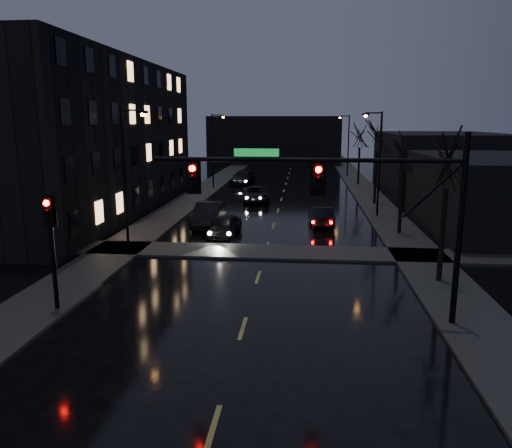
% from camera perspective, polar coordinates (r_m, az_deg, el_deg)
% --- Properties ---
extents(sidewalk_left, '(3.00, 140.00, 0.12)m').
position_cam_1_polar(sidewalk_left, '(45.60, -8.01, 2.45)').
color(sidewalk_left, '#2D2D2B').
rests_on(sidewalk_left, ground).
extents(sidewalk_right, '(3.00, 140.00, 0.12)m').
position_cam_1_polar(sidewalk_right, '(44.81, 13.65, 2.06)').
color(sidewalk_right, '#2D2D2B').
rests_on(sidewalk_right, ground).
extents(sidewalk_cross, '(40.00, 3.00, 0.12)m').
position_cam_1_polar(sidewalk_cross, '(28.29, 1.07, -3.20)').
color(sidewalk_cross, '#2D2D2B').
rests_on(sidewalk_cross, ground).
extents(apartment_block, '(12.00, 30.00, 12.00)m').
position_cam_1_polar(apartment_block, '(43.00, -20.40, 9.24)').
color(apartment_block, black).
rests_on(apartment_block, ground).
extents(commercial_right_near, '(10.00, 14.00, 5.00)m').
position_cam_1_polar(commercial_right_near, '(37.56, 26.40, 3.10)').
color(commercial_right_near, black).
rests_on(commercial_right_near, ground).
extents(commercial_right_far, '(12.00, 18.00, 6.00)m').
position_cam_1_polar(commercial_right_far, '(58.83, 20.31, 6.81)').
color(commercial_right_far, black).
rests_on(commercial_right_far, ground).
extents(far_block, '(22.00, 10.00, 8.00)m').
position_cam_1_polar(far_block, '(86.96, 2.17, 9.57)').
color(far_block, black).
rests_on(far_block, ground).
extents(signal_mast, '(11.11, 0.41, 7.00)m').
position_cam_1_polar(signal_mast, '(18.00, 11.06, 3.56)').
color(signal_mast, black).
rests_on(signal_mast, ground).
extents(signal_pole_left, '(0.35, 0.41, 4.53)m').
position_cam_1_polar(signal_pole_left, '(20.63, -22.36, -1.33)').
color(signal_pole_left, black).
rests_on(signal_pole_left, ground).
extents(tree_near, '(3.52, 3.52, 8.08)m').
position_cam_1_polar(tree_near, '(23.63, 21.20, 8.19)').
color(tree_near, black).
rests_on(tree_near, ground).
extents(tree_mid_a, '(3.30, 3.30, 7.58)m').
position_cam_1_polar(tree_mid_a, '(33.38, 16.58, 8.65)').
color(tree_mid_a, black).
rests_on(tree_mid_a, ground).
extents(tree_mid_b, '(3.74, 3.74, 8.59)m').
position_cam_1_polar(tree_mid_b, '(45.19, 13.76, 10.49)').
color(tree_mid_b, black).
rests_on(tree_mid_b, ground).
extents(tree_far, '(3.43, 3.43, 7.88)m').
position_cam_1_polar(tree_far, '(59.10, 11.82, 10.28)').
color(tree_far, black).
rests_on(tree_far, ground).
extents(streetlight_l_near, '(1.53, 0.28, 8.00)m').
position_cam_1_polar(streetlight_l_near, '(28.56, -14.41, 6.20)').
color(streetlight_l_near, black).
rests_on(streetlight_l_near, ground).
extents(streetlight_l_far, '(1.53, 0.28, 8.00)m').
position_cam_1_polar(streetlight_l_far, '(54.67, -4.76, 9.03)').
color(streetlight_l_far, black).
rests_on(streetlight_l_far, ground).
extents(streetlight_r_mid, '(1.53, 0.28, 8.00)m').
position_cam_1_polar(streetlight_r_mid, '(39.22, 13.66, 7.66)').
color(streetlight_r_mid, black).
rests_on(streetlight_r_mid, ground).
extents(streetlight_r_far, '(1.53, 0.28, 8.00)m').
position_cam_1_polar(streetlight_r_far, '(67.02, 10.34, 9.39)').
color(streetlight_r_far, black).
rests_on(streetlight_r_far, ground).
extents(oncoming_car_a, '(2.05, 4.10, 1.34)m').
position_cam_1_polar(oncoming_car_a, '(32.37, -3.57, -0.18)').
color(oncoming_car_a, black).
rests_on(oncoming_car_a, ground).
extents(oncoming_car_b, '(1.88, 5.16, 1.69)m').
position_cam_1_polar(oncoming_car_b, '(35.31, -5.45, 1.08)').
color(oncoming_car_b, black).
rests_on(oncoming_car_b, ground).
extents(oncoming_car_c, '(2.87, 5.27, 1.40)m').
position_cam_1_polar(oncoming_car_c, '(45.92, -0.01, 3.44)').
color(oncoming_car_c, black).
rests_on(oncoming_car_c, ground).
extents(oncoming_car_d, '(2.87, 5.55, 1.54)m').
position_cam_1_polar(oncoming_car_d, '(58.40, -1.54, 5.30)').
color(oncoming_car_d, black).
rests_on(oncoming_car_d, ground).
extents(lead_car, '(1.81, 4.31, 1.38)m').
position_cam_1_polar(lead_car, '(35.61, 7.45, 0.87)').
color(lead_car, black).
rests_on(lead_car, ground).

